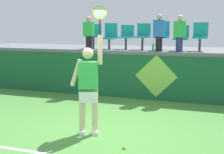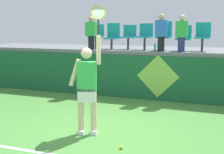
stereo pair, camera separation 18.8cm
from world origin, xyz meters
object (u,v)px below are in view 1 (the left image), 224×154
(stadium_chair_3, at_px, (143,35))
(stadium_chair_0, at_px, (94,35))
(tennis_player, at_px, (89,86))
(stadium_chair_5, at_px, (181,37))
(stadium_chair_4, at_px, (162,34))
(stadium_chair_6, at_px, (200,35))
(spectator_0, at_px, (89,32))
(spectator_1, at_px, (180,33))
(tennis_ball, at_px, (124,147))
(spectator_2, at_px, (159,32))
(stadium_chair_2, at_px, (126,35))
(water_bottle, at_px, (153,47))
(stadium_chair_1, at_px, (110,35))

(stadium_chair_3, bearing_deg, stadium_chair_0, -179.90)
(tennis_player, distance_m, stadium_chair_5, 4.39)
(stadium_chair_4, bearing_deg, stadium_chair_6, -0.18)
(spectator_0, relative_size, spectator_1, 0.99)
(tennis_player, distance_m, tennis_ball, 1.43)
(stadium_chair_0, height_order, spectator_2, spectator_2)
(spectator_2, bearing_deg, spectator_1, 1.18)
(spectator_1, bearing_deg, stadium_chair_4, 143.97)
(tennis_ball, height_order, stadium_chair_2, stadium_chair_2)
(water_bottle, height_order, spectator_0, spectator_0)
(stadium_chair_3, bearing_deg, stadium_chair_2, -179.64)
(stadium_chair_5, xyz_separation_m, spectator_1, (-0.00, -0.43, 0.13))
(stadium_chair_6, bearing_deg, water_bottle, -159.65)
(stadium_chair_3, bearing_deg, spectator_2, -36.54)
(spectator_1, relative_size, spectator_2, 0.97)
(spectator_1, bearing_deg, water_bottle, -175.54)
(tennis_ball, xyz_separation_m, spectator_0, (-2.48, 4.18, 1.97))
(stadium_chair_4, height_order, spectator_0, spectator_0)
(water_bottle, bearing_deg, spectator_2, 15.79)
(stadium_chair_0, relative_size, spectator_1, 0.76)
(spectator_2, bearing_deg, tennis_player, -101.14)
(stadium_chair_1, bearing_deg, stadium_chair_2, -1.21)
(tennis_ball, distance_m, stadium_chair_1, 5.35)
(tennis_player, height_order, spectator_0, tennis_player)
(stadium_chair_5, distance_m, spectator_0, 2.92)
(tennis_ball, bearing_deg, spectator_0, 120.75)
(stadium_chair_0, distance_m, spectator_2, 2.33)
(tennis_player, relative_size, stadium_chair_5, 3.35)
(tennis_player, relative_size, stadium_chair_1, 3.06)
(stadium_chair_0, bearing_deg, stadium_chair_3, 0.10)
(water_bottle, xyz_separation_m, spectator_2, (0.17, 0.05, 0.46))
(stadium_chair_6, relative_size, spectator_2, 0.78)
(water_bottle, xyz_separation_m, stadium_chair_5, (0.77, 0.49, 0.31))
(tennis_ball, distance_m, water_bottle, 4.42)
(water_bottle, bearing_deg, spectator_0, 178.81)
(tennis_player, relative_size, stadium_chair_4, 2.89)
(spectator_1, distance_m, spectator_2, 0.60)
(stadium_chair_0, bearing_deg, tennis_player, -69.03)
(stadium_chair_4, xyz_separation_m, stadium_chair_6, (1.16, -0.00, -0.02))
(stadium_chair_6, distance_m, spectator_0, 3.48)
(water_bottle, distance_m, spectator_2, 0.49)
(water_bottle, height_order, stadium_chair_6, stadium_chair_6)
(stadium_chair_3, height_order, spectator_0, spectator_0)
(stadium_chair_6, bearing_deg, stadium_chair_1, 179.89)
(stadium_chair_3, bearing_deg, water_bottle, -48.80)
(water_bottle, xyz_separation_m, stadium_chair_3, (-0.43, 0.49, 0.36))
(spectator_0, bearing_deg, stadium_chair_3, 14.82)
(stadium_chair_5, relative_size, stadium_chair_6, 0.90)
(tennis_ball, xyz_separation_m, spectator_1, (0.40, 4.19, 1.98))
(stadium_chair_0, bearing_deg, stadium_chair_2, -0.02)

